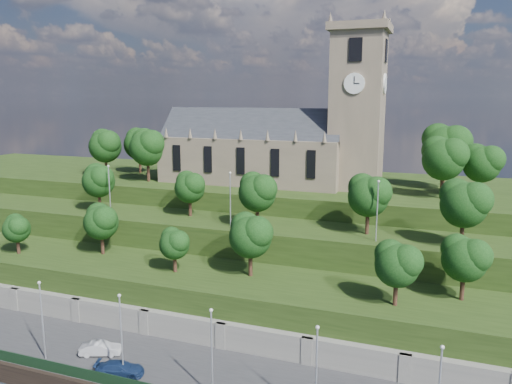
% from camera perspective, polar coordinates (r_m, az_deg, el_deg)
% --- Properties ---
extents(promenade, '(160.00, 12.00, 2.00)m').
position_cam_1_polar(promenade, '(57.96, -11.03, -19.45)').
color(promenade, '#2D2D30').
rests_on(promenade, ground).
extents(fence, '(160.00, 0.10, 1.20)m').
position_cam_1_polar(fence, '(53.29, -14.28, -20.54)').
color(fence, black).
rests_on(fence, promenade).
extents(retaining_wall, '(160.00, 2.10, 5.00)m').
position_cam_1_polar(retaining_wall, '(61.78, -8.12, -15.75)').
color(retaining_wall, slate).
rests_on(retaining_wall, ground).
extents(embankment_lower, '(160.00, 12.00, 8.00)m').
position_cam_1_polar(embankment_lower, '(65.99, -5.63, -12.44)').
color(embankment_lower, '#203411').
rests_on(embankment_lower, ground).
extents(embankment_upper, '(160.00, 10.00, 12.00)m').
position_cam_1_polar(embankment_upper, '(74.65, -1.97, -7.93)').
color(embankment_upper, '#203411').
rests_on(embankment_upper, ground).
extents(hilltop, '(160.00, 32.00, 15.00)m').
position_cam_1_polar(hilltop, '(93.23, 2.88, -3.13)').
color(hilltop, '#203411').
rests_on(hilltop, ground).
extents(church, '(38.60, 12.35, 27.60)m').
position_cam_1_polar(church, '(86.71, 2.69, 5.89)').
color(church, brown).
rests_on(church, hilltop).
extents(trees_lower, '(63.63, 8.81, 7.99)m').
position_cam_1_polar(trees_lower, '(61.38, -1.30, -5.42)').
color(trees_lower, '#321C13').
rests_on(trees_lower, embankment_lower).
extents(trees_upper, '(59.46, 8.12, 8.35)m').
position_cam_1_polar(trees_upper, '(68.71, 2.83, 0.20)').
color(trees_upper, '#321C13').
rests_on(trees_upper, embankment_upper).
extents(trees_hilltop, '(71.66, 16.78, 10.75)m').
position_cam_1_polar(trees_hilltop, '(85.22, 3.44, 5.07)').
color(trees_hilltop, '#321C13').
rests_on(trees_hilltop, hilltop).
extents(lamp_posts_promenade, '(60.36, 0.36, 8.91)m').
position_cam_1_polar(lamp_posts_promenade, '(53.55, -15.16, -14.96)').
color(lamp_posts_promenade, '#B2B2B7').
rests_on(lamp_posts_promenade, promenade).
extents(lamp_posts_upper, '(40.36, 0.36, 7.88)m').
position_cam_1_polar(lamp_posts_upper, '(69.22, -2.96, -0.39)').
color(lamp_posts_upper, '#B2B2B7').
rests_on(lamp_posts_upper, embankment_upper).
extents(car_middle, '(4.72, 3.16, 1.47)m').
position_cam_1_polar(car_middle, '(60.12, -17.34, -16.70)').
color(car_middle, '#A2A1A6').
rests_on(car_middle, promenade).
extents(car_right, '(5.34, 3.38, 1.44)m').
position_cam_1_polar(car_right, '(55.81, -15.30, -18.90)').
color(car_right, '#16284E').
rests_on(car_right, promenade).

